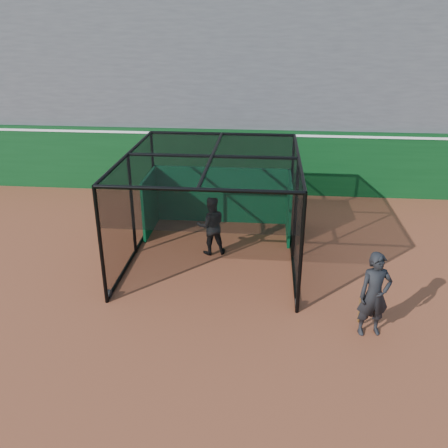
{
  "coord_description": "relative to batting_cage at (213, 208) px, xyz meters",
  "views": [
    {
      "loc": [
        1.61,
        -9.34,
        6.37
      ],
      "look_at": [
        0.55,
        2.0,
        1.4
      ],
      "focal_mm": 38.0,
      "sensor_mm": 36.0,
      "label": 1
    }
  ],
  "objects": [
    {
      "name": "grandstand",
      "position": [
        -0.15,
        9.4,
        2.99
      ],
      "size": [
        50.0,
        7.85,
        8.95
      ],
      "color": "#4C4C4F",
      "rests_on": "ground"
    },
    {
      "name": "batting_cage",
      "position": [
        0.0,
        0.0,
        0.0
      ],
      "size": [
        4.69,
        5.45,
        2.98
      ],
      "color": "black",
      "rests_on": "ground"
    },
    {
      "name": "batter",
      "position": [
        -0.07,
        0.19,
        -0.62
      ],
      "size": [
        0.98,
        0.85,
        1.74
      ],
      "primitive_type": "imported",
      "rotation": [
        0.0,
        0.0,
        3.39
      ],
      "color": "black",
      "rests_on": "ground"
    },
    {
      "name": "on_deck_player",
      "position": [
        3.84,
        -3.35,
        -0.52
      ],
      "size": [
        0.78,
        0.59,
        1.94
      ],
      "color": "black",
      "rests_on": "ground"
    },
    {
      "name": "outfield_wall",
      "position": [
        -0.15,
        5.62,
        -0.2
      ],
      "size": [
        50.0,
        0.5,
        2.5
      ],
      "color": "#0A3914",
      "rests_on": "ground"
    },
    {
      "name": "ground",
      "position": [
        -0.15,
        -2.88,
        -1.49
      ],
      "size": [
        120.0,
        120.0,
        0.0
      ],
      "primitive_type": "plane",
      "color": "brown",
      "rests_on": "ground"
    }
  ]
}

